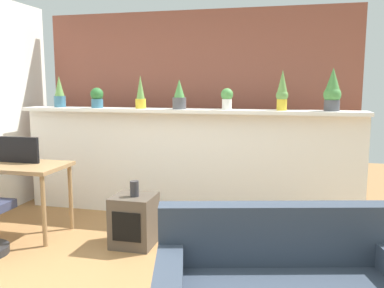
{
  "coord_description": "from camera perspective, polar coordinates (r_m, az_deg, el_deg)",
  "views": [
    {
      "loc": [
        1.18,
        -2.6,
        1.58
      ],
      "look_at": [
        0.3,
        1.11,
        1.01
      ],
      "focal_mm": 37.94,
      "sensor_mm": 36.0,
      "label": 1
    }
  ],
  "objects": [
    {
      "name": "divider_wall",
      "position": [
        4.84,
        -0.96,
        -2.89
      ],
      "size": [
        4.04,
        0.16,
        1.25
      ],
      "primitive_type": "cube",
      "color": "white",
      "rests_on": "ground"
    },
    {
      "name": "potted_plant_5",
      "position": [
        4.56,
        12.56,
        7.27
      ],
      "size": [
        0.13,
        0.13,
        0.44
      ],
      "color": "gold",
      "rests_on": "plant_shelf"
    },
    {
      "name": "potted_plant_4",
      "position": [
        4.61,
        4.93,
        6.48
      ],
      "size": [
        0.14,
        0.14,
        0.24
      ],
      "color": "silver",
      "rests_on": "plant_shelf"
    },
    {
      "name": "potted_plant_1",
      "position": [
        5.05,
        -13.21,
        6.38
      ],
      "size": [
        0.15,
        0.15,
        0.24
      ],
      "color": "#386B84",
      "rests_on": "plant_shelf"
    },
    {
      "name": "vase_on_shelf",
      "position": [
        3.96,
        -8.1,
        -6.24
      ],
      "size": [
        0.09,
        0.09,
        0.15
      ],
      "primitive_type": "cylinder",
      "color": "#2D2D33",
      "rests_on": "side_cube_shelf"
    },
    {
      "name": "tv_monitor",
      "position": [
        4.66,
        -23.41,
        -0.74
      ],
      "size": [
        0.51,
        0.04,
        0.27
      ],
      "primitive_type": "cube",
      "color": "black",
      "rests_on": "desk"
    },
    {
      "name": "desk",
      "position": [
        4.63,
        -23.78,
        -3.6
      ],
      "size": [
        1.1,
        0.6,
        0.75
      ],
      "color": "#99754C",
      "rests_on": "ground"
    },
    {
      "name": "side_cube_shelf",
      "position": [
        4.08,
        -8.15,
        -10.58
      ],
      "size": [
        0.4,
        0.41,
        0.5
      ],
      "color": "#4C4238",
      "rests_on": "ground"
    },
    {
      "name": "potted_plant_2",
      "position": [
        4.84,
        -7.25,
        7.01
      ],
      "size": [
        0.12,
        0.12,
        0.39
      ],
      "color": "gold",
      "rests_on": "plant_shelf"
    },
    {
      "name": "brick_wall_behind",
      "position": [
        5.34,
        0.63,
        4.96
      ],
      "size": [
        4.04,
        0.1,
        2.5
      ],
      "primitive_type": "cube",
      "color": "brown",
      "rests_on": "ground"
    },
    {
      "name": "potted_plant_6",
      "position": [
        4.6,
        19.14,
        7.06
      ],
      "size": [
        0.18,
        0.18,
        0.46
      ],
      "color": "#4C4C51",
      "rests_on": "plant_shelf"
    },
    {
      "name": "plant_shelf",
      "position": [
        4.72,
        -1.1,
        4.7
      ],
      "size": [
        4.04,
        0.36,
        0.04
      ],
      "primitive_type": "cube",
      "color": "white",
      "rests_on": "divider_wall"
    },
    {
      "name": "potted_plant_0",
      "position": [
        5.34,
        -18.13,
        6.78
      ],
      "size": [
        0.14,
        0.14,
        0.38
      ],
      "color": "#386B84",
      "rests_on": "plant_shelf"
    },
    {
      "name": "potted_plant_3",
      "position": [
        4.68,
        -1.8,
        6.77
      ],
      "size": [
        0.16,
        0.16,
        0.34
      ],
      "color": "#4C4C51",
      "rests_on": "plant_shelf"
    }
  ]
}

